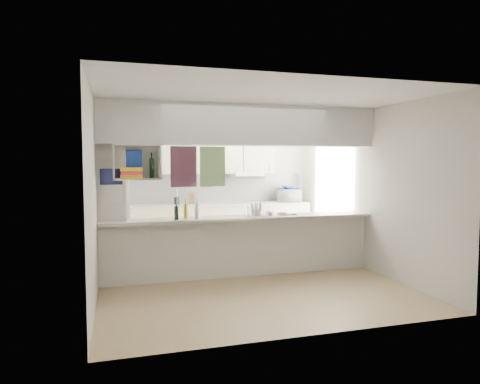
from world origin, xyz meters
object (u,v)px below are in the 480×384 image
object	(u,v)px
bowl	(288,187)
microwave	(289,195)
wine_bottles	(187,211)
dish_rack	(258,210)

from	to	relation	value
bowl	microwave	bearing A→B (deg)	28.74
wine_bottles	bowl	bearing A→B (deg)	40.50
wine_bottles	dish_rack	bearing A→B (deg)	3.54
dish_rack	bowl	bearing A→B (deg)	63.79
dish_rack	microwave	bearing A→B (deg)	63.48
bowl	dish_rack	size ratio (longest dim) A/B	0.56
microwave	wine_bottles	xyz separation A→B (m)	(-2.50, -2.12, -0.02)
dish_rack	wine_bottles	xyz separation A→B (m)	(-1.13, -0.07, 0.03)
microwave	wine_bottles	size ratio (longest dim) A/B	1.35
bowl	dish_rack	bearing A→B (deg)	-123.39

